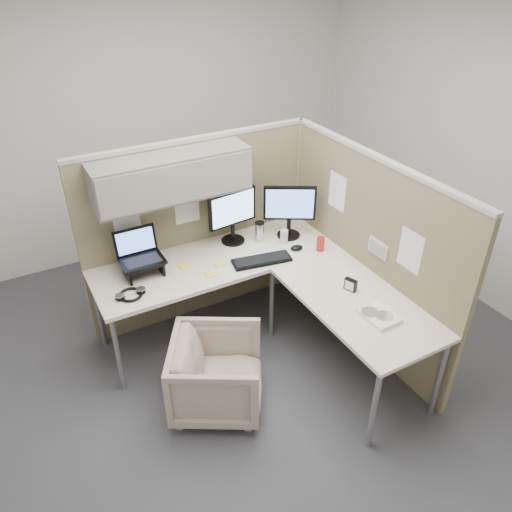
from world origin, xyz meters
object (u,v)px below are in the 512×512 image
monitor_left (232,213)px  keyboard (262,260)px  desk (267,281)px  office_chair (217,371)px

monitor_left → keyboard: (0.06, -0.40, -0.26)m
monitor_left → keyboard: size_ratio=0.98×
desk → monitor_left: size_ratio=4.29×
office_chair → keyboard: 0.96m
monitor_left → keyboard: 0.48m
desk → keyboard: (0.07, 0.19, 0.05)m
desk → keyboard: size_ratio=4.22×
desk → office_chair: (-0.60, -0.35, -0.37)m
office_chair → keyboard: bearing=-21.0°
desk → keyboard: bearing=71.0°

